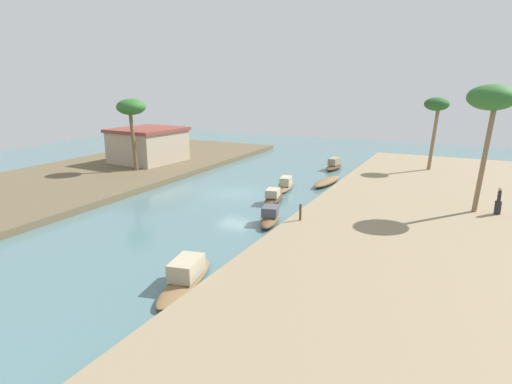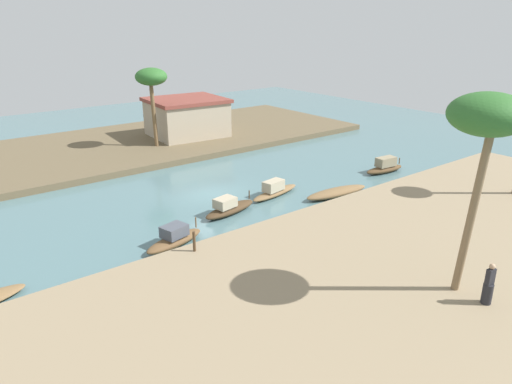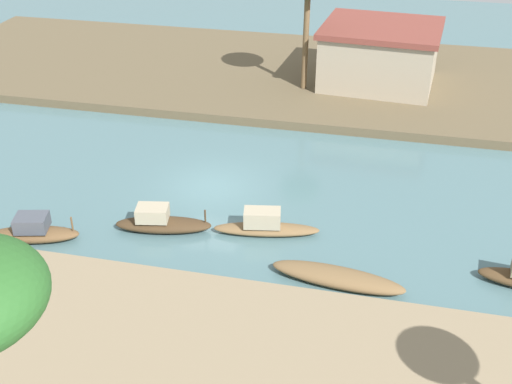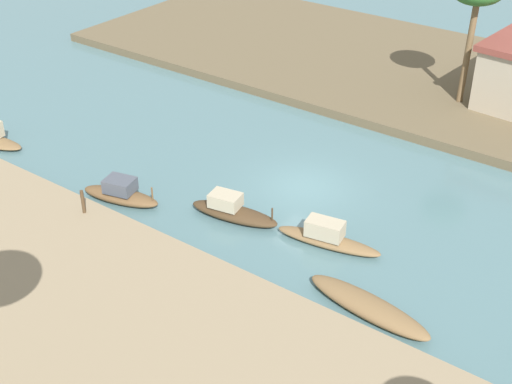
{
  "view_description": "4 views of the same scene",
  "coord_description": "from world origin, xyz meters",
  "px_view_note": "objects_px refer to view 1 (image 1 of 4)",
  "views": [
    {
      "loc": [
        -29.34,
        -16.05,
        8.58
      ],
      "look_at": [
        -1.34,
        -2.48,
        0.71
      ],
      "focal_mm": 30.89,
      "sensor_mm": 36.0,
      "label": 1
    },
    {
      "loc": [
        -15.72,
        -25.22,
        10.79
      ],
      "look_at": [
        1.43,
        -3.18,
        0.65
      ],
      "focal_mm": 33.59,
      "sensor_mm": 36.0,
      "label": 2
    },
    {
      "loc": [
        7.42,
        -23.87,
        14.22
      ],
      "look_at": [
        2.18,
        -0.98,
        0.6
      ],
      "focal_mm": 45.57,
      "sensor_mm": 36.0,
      "label": 3
    },
    {
      "loc": [
        14.01,
        -22.55,
        15.89
      ],
      "look_at": [
        -0.91,
        -2.3,
        0.58
      ],
      "focal_mm": 49.98,
      "sensor_mm": 36.0,
      "label": 4
    }
  ],
  "objects_px": {
    "sampan_with_tall_canopy": "(186,276)",
    "mooring_post": "(300,212)",
    "sampan_with_red_awning": "(334,165)",
    "palm_tree_left_far": "(436,107)",
    "palm_tree_left_near": "(492,100)",
    "riverside_building": "(148,145)",
    "sampan_midstream": "(327,182)",
    "sampan_open_hull": "(270,217)",
    "person_on_near_bank": "(498,204)",
    "sampan_near_left_bank": "(286,185)",
    "palm_tree_right_tall": "(131,109)",
    "sampan_foreground": "(274,197)"
  },
  "relations": [
    {
      "from": "sampan_with_tall_canopy",
      "to": "mooring_post",
      "type": "bearing_deg",
      "value": -22.23
    },
    {
      "from": "sampan_midstream",
      "to": "palm_tree_right_tall",
      "type": "height_order",
      "value": "palm_tree_right_tall"
    },
    {
      "from": "sampan_midstream",
      "to": "sampan_open_hull",
      "type": "bearing_deg",
      "value": -173.89
    },
    {
      "from": "sampan_with_red_awning",
      "to": "mooring_post",
      "type": "bearing_deg",
      "value": -163.82
    },
    {
      "from": "sampan_foreground",
      "to": "sampan_midstream",
      "type": "relative_size",
      "value": 0.81
    },
    {
      "from": "sampan_near_left_bank",
      "to": "person_on_near_bank",
      "type": "distance_m",
      "value": 15.22
    },
    {
      "from": "palm_tree_right_tall",
      "to": "palm_tree_left_near",
      "type": "bearing_deg",
      "value": -92.23
    },
    {
      "from": "palm_tree_left_near",
      "to": "riverside_building",
      "type": "relative_size",
      "value": 1.11
    },
    {
      "from": "sampan_with_red_awning",
      "to": "palm_tree_left_far",
      "type": "xyz_separation_m",
      "value": [
        1.66,
        -8.82,
        5.81
      ]
    },
    {
      "from": "sampan_foreground",
      "to": "riverside_building",
      "type": "xyz_separation_m",
      "value": [
        7.29,
        17.27,
        1.84
      ]
    },
    {
      "from": "sampan_with_tall_canopy",
      "to": "sampan_open_hull",
      "type": "relative_size",
      "value": 1.4
    },
    {
      "from": "palm_tree_left_near",
      "to": "riverside_building",
      "type": "xyz_separation_m",
      "value": [
        5.25,
        30.55,
        -5.23
      ]
    },
    {
      "from": "sampan_with_red_awning",
      "to": "sampan_near_left_bank",
      "type": "bearing_deg",
      "value": 179.19
    },
    {
      "from": "sampan_midstream",
      "to": "palm_tree_left_near",
      "type": "height_order",
      "value": "palm_tree_left_near"
    },
    {
      "from": "person_on_near_bank",
      "to": "mooring_post",
      "type": "height_order",
      "value": "person_on_near_bank"
    },
    {
      "from": "sampan_with_tall_canopy",
      "to": "sampan_foreground",
      "type": "xyz_separation_m",
      "value": [
        13.9,
        1.92,
        -0.04
      ]
    },
    {
      "from": "sampan_near_left_bank",
      "to": "sampan_midstream",
      "type": "bearing_deg",
      "value": -48.92
    },
    {
      "from": "sampan_with_tall_canopy",
      "to": "sampan_open_hull",
      "type": "bearing_deg",
      "value": -10.28
    },
    {
      "from": "palm_tree_left_near",
      "to": "palm_tree_right_tall",
      "type": "relative_size",
      "value": 1.21
    },
    {
      "from": "person_on_near_bank",
      "to": "mooring_post",
      "type": "distance_m",
      "value": 12.53
    },
    {
      "from": "sampan_foreground",
      "to": "sampan_midstream",
      "type": "distance_m",
      "value": 7.41
    },
    {
      "from": "sampan_foreground",
      "to": "palm_tree_left_near",
      "type": "xyz_separation_m",
      "value": [
        2.04,
        -13.28,
        7.07
      ]
    },
    {
      "from": "sampan_with_red_awning",
      "to": "sampan_near_left_bank",
      "type": "xyz_separation_m",
      "value": [
        -9.69,
        1.2,
        -0.06
      ]
    },
    {
      "from": "palm_tree_left_far",
      "to": "palm_tree_left_near",
      "type": "bearing_deg",
      "value": -163.57
    },
    {
      "from": "sampan_open_hull",
      "to": "palm_tree_left_far",
      "type": "height_order",
      "value": "palm_tree_left_far"
    },
    {
      "from": "sampan_with_red_awning",
      "to": "palm_tree_right_tall",
      "type": "height_order",
      "value": "palm_tree_right_tall"
    },
    {
      "from": "sampan_with_tall_canopy",
      "to": "sampan_near_left_bank",
      "type": "bearing_deg",
      "value": -3.07
    },
    {
      "from": "sampan_with_tall_canopy",
      "to": "person_on_near_bank",
      "type": "relative_size",
      "value": 3.01
    },
    {
      "from": "palm_tree_left_far",
      "to": "riverside_building",
      "type": "bearing_deg",
      "value": 106.94
    },
    {
      "from": "mooring_post",
      "to": "riverside_building",
      "type": "relative_size",
      "value": 0.14
    },
    {
      "from": "sampan_with_red_awning",
      "to": "mooring_post",
      "type": "xyz_separation_m",
      "value": [
        -18.29,
        -3.2,
        0.55
      ]
    },
    {
      "from": "palm_tree_left_near",
      "to": "palm_tree_right_tall",
      "type": "bearing_deg",
      "value": 87.77
    },
    {
      "from": "mooring_post",
      "to": "palm_tree_left_near",
      "type": "height_order",
      "value": "palm_tree_left_near"
    },
    {
      "from": "sampan_midstream",
      "to": "palm_tree_left_far",
      "type": "relative_size",
      "value": 0.73
    },
    {
      "from": "sampan_near_left_bank",
      "to": "riverside_building",
      "type": "distance_m",
      "value": 17.0
    },
    {
      "from": "sampan_with_red_awning",
      "to": "sampan_near_left_bank",
      "type": "relative_size",
      "value": 0.84
    },
    {
      "from": "sampan_with_tall_canopy",
      "to": "person_on_near_bank",
      "type": "xyz_separation_m",
      "value": [
        15.91,
        -12.47,
        0.74
      ]
    },
    {
      "from": "sampan_with_tall_canopy",
      "to": "sampan_midstream",
      "type": "height_order",
      "value": "sampan_with_tall_canopy"
    },
    {
      "from": "person_on_near_bank",
      "to": "palm_tree_right_tall",
      "type": "xyz_separation_m",
      "value": [
        1.14,
        29.93,
        4.98
      ]
    },
    {
      "from": "palm_tree_right_tall",
      "to": "person_on_near_bank",
      "type": "bearing_deg",
      "value": -92.19
    },
    {
      "from": "sampan_midstream",
      "to": "riverside_building",
      "type": "relative_size",
      "value": 0.68
    },
    {
      "from": "palm_tree_left_near",
      "to": "palm_tree_right_tall",
      "type": "distance_m",
      "value": 28.87
    },
    {
      "from": "sampan_midstream",
      "to": "sampan_near_left_bank",
      "type": "distance_m",
      "value": 4.01
    },
    {
      "from": "sampan_open_hull",
      "to": "mooring_post",
      "type": "relative_size",
      "value": 3.64
    },
    {
      "from": "person_on_near_bank",
      "to": "palm_tree_left_far",
      "type": "relative_size",
      "value": 0.25
    },
    {
      "from": "sampan_near_left_bank",
      "to": "mooring_post",
      "type": "height_order",
      "value": "mooring_post"
    },
    {
      "from": "sampan_with_tall_canopy",
      "to": "sampan_open_hull",
      "type": "distance_m",
      "value": 9.34
    },
    {
      "from": "riverside_building",
      "to": "sampan_open_hull",
      "type": "bearing_deg",
      "value": -117.28
    },
    {
      "from": "sampan_near_left_bank",
      "to": "palm_tree_right_tall",
      "type": "bearing_deg",
      "value": 83.11
    },
    {
      "from": "sampan_with_tall_canopy",
      "to": "sampan_with_red_awning",
      "type": "bearing_deg",
      "value": -8.42
    }
  ]
}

